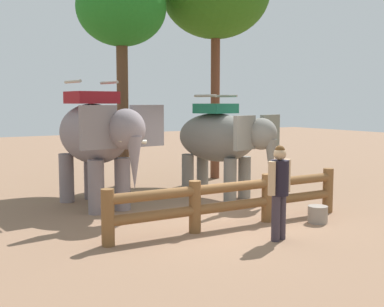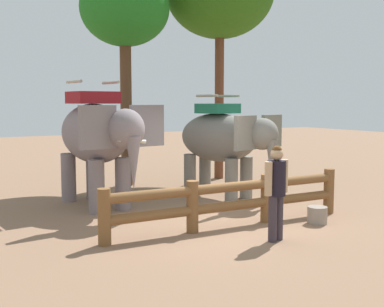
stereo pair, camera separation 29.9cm
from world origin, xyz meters
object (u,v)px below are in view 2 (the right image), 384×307
Objects in this scene: log_fence at (231,199)px; tourist_woman_in_black at (276,186)px; elephant_center at (223,140)px; elephant_near_left at (98,137)px; feed_bucket at (317,215)px; tree_far_left at (125,11)px.

log_fence is 3.17× the size of tourist_woman_in_black.
elephant_near_left is at bearing 171.72° from elephant_center.
feed_bucket is at bearing 19.28° from tourist_woman_in_black.
elephant_near_left is 8.68× the size of feed_bucket.
tourist_woman_in_black is at bearing -67.40° from elephant_near_left.
log_fence is 3.88m from elephant_near_left.
elephant_center is 5.13m from tree_far_left.
tree_far_left is at bearing 90.53° from tourist_woman_in_black.
log_fence is at bearing -62.24° from elephant_near_left.
tree_far_left is 8.53m from feed_bucket.
log_fence is 0.86× the size of tree_far_left.
elephant_near_left is at bearing -124.92° from tree_far_left.
elephant_center is at bearing -8.28° from elephant_near_left.
elephant_center reaches higher than feed_bucket.
tree_far_left is (0.09, 5.89, 4.74)m from log_fence.
elephant_center is at bearing -63.26° from tree_far_left.
tourist_woman_in_black is 1.92m from feed_bucket.
tourist_woman_in_black reaches higher than feed_bucket.
tree_far_left is (1.82, 2.61, 3.59)m from elephant_near_left.
elephant_near_left is 3.42m from elephant_center.
tourist_woman_in_black is (0.16, -1.25, 0.44)m from log_fence.
tree_far_left is at bearing 55.08° from elephant_near_left.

